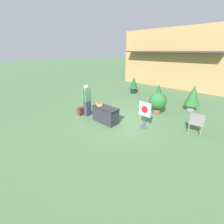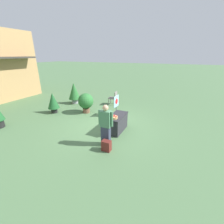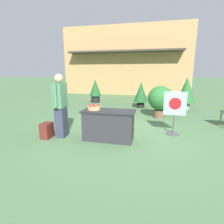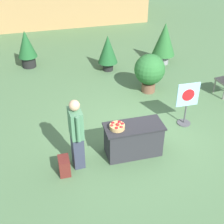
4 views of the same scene
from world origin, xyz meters
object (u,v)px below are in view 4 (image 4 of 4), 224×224
object	(u,v)px
poster_board	(187,102)
potted_plant_near_right	(27,47)
apple_basket	(117,126)
potted_plant_far_left	(150,70)
potted_plant_near_left	(164,41)
potted_plant_far_right	(108,51)
backpack	(64,166)
display_table	(133,139)
person_visitor	(77,134)

from	to	relation	value
poster_board	potted_plant_near_right	distance (m)	6.21
apple_basket	potted_plant_near_right	world-z (taller)	potted_plant_near_right
potted_plant_near_right	potted_plant_far_left	size ratio (longest dim) A/B	1.09
potted_plant_near_left	potted_plant_far_right	bearing A→B (deg)	-178.81
potted_plant_near_left	potted_plant_near_right	bearing A→B (deg)	168.75
apple_basket	backpack	world-z (taller)	apple_basket
potted_plant_far_right	potted_plant_near_right	bearing A→B (deg)	159.72
apple_basket	potted_plant_far_right	size ratio (longest dim) A/B	0.27
potted_plant_far_right	potted_plant_near_right	world-z (taller)	potted_plant_near_right
display_table	backpack	size ratio (longest dim) A/B	3.26
person_visitor	potted_plant_near_right	xyz separation A→B (m)	(-0.90, 5.66, -0.12)
potted_plant_near_left	potted_plant_near_right	distance (m)	4.98
person_visitor	potted_plant_near_right	size ratio (longest dim) A/B	1.26
potted_plant_near_right	potted_plant_far_left	bearing A→B (deg)	-38.25
backpack	potted_plant_near_left	bearing A→B (deg)	48.45
poster_board	potted_plant_near_left	xyz separation A→B (m)	(0.94, 3.82, 0.22)
apple_basket	poster_board	bearing A→B (deg)	20.65
potted_plant_far_right	potted_plant_near_left	size ratio (longest dim) A/B	0.83
potted_plant_far_right	potted_plant_near_left	distance (m)	2.14
potted_plant_near_left	apple_basket	bearing A→B (deg)	-123.51
poster_board	potted_plant_far_left	size ratio (longest dim) A/B	0.99
apple_basket	person_visitor	size ratio (longest dim) A/B	0.20
potted_plant_near_left	potted_plant_far_left	bearing A→B (deg)	-123.78
backpack	potted_plant_far_left	distance (m)	4.33
potted_plant_far_right	potted_plant_near_right	distance (m)	2.93
backpack	poster_board	bearing A→B (deg)	17.51
backpack	potted_plant_near_left	world-z (taller)	potted_plant_near_left
potted_plant_near_left	potted_plant_near_right	world-z (taller)	potted_plant_near_left
display_table	potted_plant_far_right	xyz separation A→B (m)	(0.52, 4.57, 0.34)
potted_plant_near_right	potted_plant_far_right	bearing A→B (deg)	-20.28
backpack	potted_plant_far_right	xyz separation A→B (m)	(2.20, 4.85, 0.53)
potted_plant_near_right	potted_plant_far_left	xyz separation A→B (m)	(3.62, -2.86, -0.02)
potted_plant_far_right	person_visitor	bearing A→B (deg)	-111.74
display_table	potted_plant_near_left	world-z (taller)	potted_plant_near_left
display_table	poster_board	distance (m)	1.92
display_table	potted_plant_near_right	world-z (taller)	potted_plant_near_right
display_table	potted_plant_far_left	distance (m)	3.08
apple_basket	potted_plant_near_left	size ratio (longest dim) A/B	0.22
person_visitor	potted_plant_far_left	bearing A→B (deg)	42.50
display_table	potted_plant_near_left	size ratio (longest dim) A/B	0.88
potted_plant_far_left	potted_plant_near_left	bearing A→B (deg)	56.22
potted_plant_near_right	backpack	bearing A→B (deg)	-84.64
poster_board	potted_plant_near_left	world-z (taller)	potted_plant_near_left
potted_plant_near_right	potted_plant_far_left	world-z (taller)	potted_plant_near_right
apple_basket	potted_plant_near_left	world-z (taller)	potted_plant_near_left
apple_basket	display_table	bearing A→B (deg)	0.37
backpack	potted_plant_far_right	size ratio (longest dim) A/B	0.33
display_table	apple_basket	bearing A→B (deg)	-179.63
apple_basket	potted_plant_far_right	bearing A→B (deg)	78.61
display_table	potted_plant_near_left	bearing A→B (deg)	60.07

